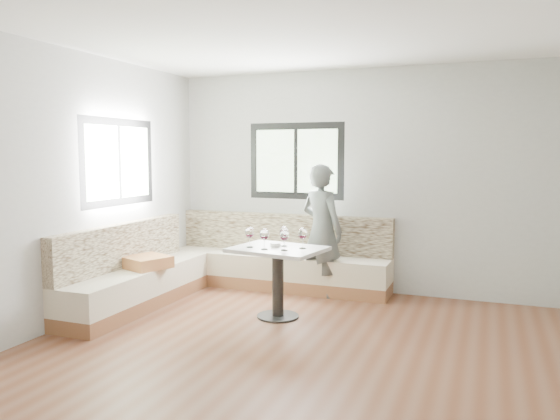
% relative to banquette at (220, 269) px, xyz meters
% --- Properties ---
extents(room, '(5.01, 5.01, 2.81)m').
position_rel_banquette_xyz_m(room, '(1.51, -1.55, 1.08)').
color(room, brown).
rests_on(room, ground).
extents(banquette, '(2.90, 2.80, 0.95)m').
position_rel_banquette_xyz_m(banquette, '(0.00, 0.00, 0.00)').
color(banquette, brown).
rests_on(banquette, ground).
extents(table, '(1.02, 0.85, 0.76)m').
position_rel_banquette_xyz_m(table, '(1.00, -0.59, 0.23)').
color(table, black).
rests_on(table, ground).
extents(person, '(0.70, 0.60, 1.63)m').
position_rel_banquette_xyz_m(person, '(1.17, 0.46, 0.48)').
color(person, '#555B58').
rests_on(person, ground).
extents(olive_ramekin, '(0.11, 0.11, 0.04)m').
position_rel_banquette_xyz_m(olive_ramekin, '(0.96, -0.55, 0.45)').
color(olive_ramekin, white).
rests_on(olive_ramekin, table).
extents(wine_glass_a, '(0.10, 0.10, 0.22)m').
position_rel_banquette_xyz_m(wine_glass_a, '(0.72, -0.68, 0.58)').
color(wine_glass_a, white).
rests_on(wine_glass_a, table).
extents(wine_glass_b, '(0.10, 0.10, 0.22)m').
position_rel_banquette_xyz_m(wine_glass_b, '(0.92, -0.75, 0.58)').
color(wine_glass_b, white).
rests_on(wine_glass_b, table).
extents(wine_glass_c, '(0.10, 0.10, 0.22)m').
position_rel_banquette_xyz_m(wine_glass_c, '(1.13, -0.73, 0.58)').
color(wine_glass_c, white).
rests_on(wine_glass_c, table).
extents(wine_glass_d, '(0.10, 0.10, 0.22)m').
position_rel_banquette_xyz_m(wine_glass_d, '(1.04, -0.49, 0.58)').
color(wine_glass_d, white).
rests_on(wine_glass_d, table).
extents(wine_glass_e, '(0.10, 0.10, 0.22)m').
position_rel_banquette_xyz_m(wine_glass_e, '(1.27, -0.55, 0.58)').
color(wine_glass_e, white).
rests_on(wine_glass_e, table).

